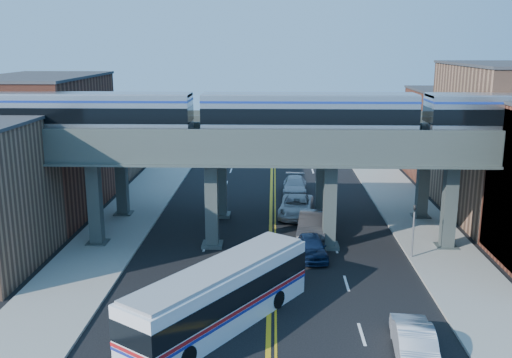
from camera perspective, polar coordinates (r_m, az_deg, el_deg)
ground at (r=32.17m, az=1.33°, el=-11.73°), size 120.00×120.00×0.00m
sidewalk_west at (r=43.03m, az=-14.12°, el=-5.41°), size 5.00×70.00×0.16m
sidewalk_east at (r=42.94m, az=17.07°, el=-5.65°), size 5.00×70.00×0.16m
building_west_b at (r=49.51m, az=-20.43°, el=3.08°), size 8.00×14.00×11.00m
building_west_c at (r=61.81m, az=-15.86°, el=3.91°), size 8.00×10.00×8.00m
building_east_b at (r=49.30m, az=23.63°, el=3.34°), size 8.00×14.00×12.00m
building_east_c at (r=61.63m, az=19.12°, el=4.13°), size 8.00×10.00×9.00m
elevated_viaduct_near at (r=37.81m, az=1.49°, el=2.44°), size 52.00×3.60×7.40m
elevated_viaduct_far at (r=44.71m, az=1.54°, el=4.15°), size 52.00×3.60×7.40m
transit_train at (r=37.47m, az=5.26°, el=6.36°), size 43.08×2.70×3.14m
stop_sign at (r=34.26m, az=1.90°, el=-6.93°), size 0.76×0.09×2.63m
traffic_signal at (r=38.00m, az=15.49°, el=-4.49°), size 0.15×0.18×4.10m
transit_bus at (r=28.64m, az=-3.55°, el=-11.66°), size 8.72×11.08×3.00m
car_lane_a at (r=37.66m, az=5.58°, el=-6.73°), size 2.15×4.49×1.48m
car_lane_b at (r=41.16m, az=5.69°, el=-4.68°), size 2.61×5.82×1.85m
car_lane_c at (r=46.38m, az=4.05°, el=-2.73°), size 3.24×5.95×1.58m
car_lane_d at (r=53.16m, az=3.89°, el=-0.66°), size 2.37×5.35×1.53m
car_parked_curb at (r=27.46m, az=15.44°, el=-15.11°), size 2.09×4.87×1.56m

